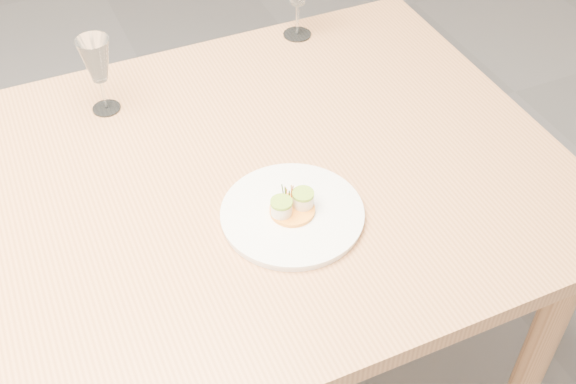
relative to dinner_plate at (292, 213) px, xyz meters
name	(u,v)px	position (x,y,z in m)	size (l,w,h in m)	color
dinner_plate	(292,213)	(0.00, 0.00, 0.00)	(0.28, 0.28, 0.07)	white
wine_glass_2	(96,62)	(-0.24, 0.48, 0.11)	(0.07, 0.07, 0.18)	white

